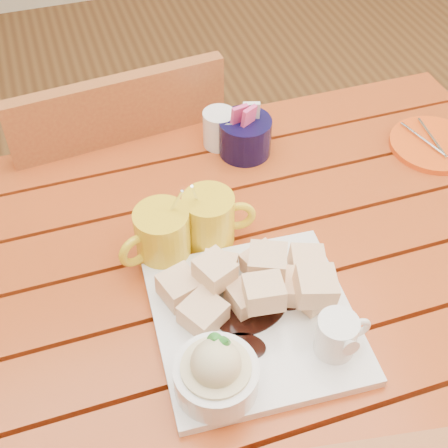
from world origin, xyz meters
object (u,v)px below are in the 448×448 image
object	(u,v)px
dessert_plate	(251,322)
coffee_mug_left	(161,236)
orange_saucer	(435,144)
chair_far	(122,198)
table	(227,309)
coffee_mug_right	(210,218)

from	to	relation	value
dessert_plate	coffee_mug_left	size ratio (longest dim) A/B	2.10
orange_saucer	chair_far	distance (m)	0.71
dessert_plate	coffee_mug_left	world-z (taller)	coffee_mug_left
dessert_plate	orange_saucer	size ratio (longest dim) A/B	1.80
table	dessert_plate	distance (m)	0.19
coffee_mug_left	chair_far	xyz separation A→B (m)	(-0.01, 0.43, -0.30)
table	dessert_plate	world-z (taller)	dessert_plate
coffee_mug_left	table	bearing A→B (deg)	-52.39
coffee_mug_left	chair_far	distance (m)	0.53
dessert_plate	orange_saucer	bearing A→B (deg)	31.27
coffee_mug_right	orange_saucer	distance (m)	0.49
table	coffee_mug_right	bearing A→B (deg)	94.80
table	chair_far	world-z (taller)	chair_far
coffee_mug_right	orange_saucer	xyz separation A→B (m)	(0.48, 0.09, -0.04)
table	dessert_plate	bearing A→B (deg)	-94.24
coffee_mug_left	orange_saucer	xyz separation A→B (m)	(0.56, 0.11, -0.04)
orange_saucer	dessert_plate	bearing A→B (deg)	-148.73
coffee_mug_left	chair_far	bearing A→B (deg)	70.90
chair_far	table	bearing A→B (deg)	96.38
coffee_mug_left	coffee_mug_right	bearing A→B (deg)	-11.29
dessert_plate	coffee_mug_right	bearing A→B (deg)	88.94
dessert_plate	coffee_mug_right	xyz separation A→B (m)	(0.00, 0.20, 0.01)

